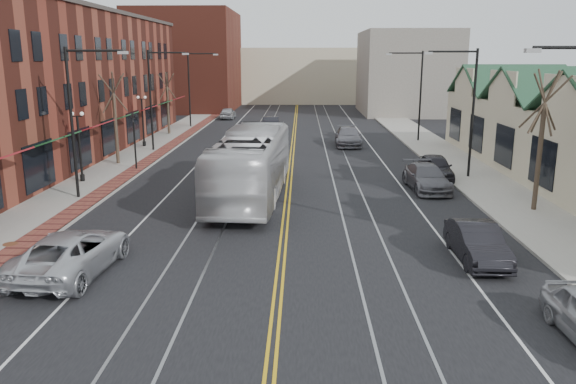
{
  "coord_description": "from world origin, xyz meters",
  "views": [
    {
      "loc": [
        0.75,
        -13.61,
        7.66
      ],
      "look_at": [
        0.18,
        9.76,
        2.0
      ],
      "focal_mm": 35.0,
      "sensor_mm": 36.0,
      "label": 1
    }
  ],
  "objects_px": {
    "parked_suv": "(72,252)",
    "parked_car_b": "(477,243)",
    "transit_bus": "(251,164)",
    "parked_car_d": "(435,167)",
    "parked_car_c": "(427,177)"
  },
  "relations": [
    {
      "from": "parked_suv",
      "to": "parked_car_b",
      "type": "distance_m",
      "value": 15.09
    },
    {
      "from": "transit_bus",
      "to": "parked_car_d",
      "type": "height_order",
      "value": "transit_bus"
    },
    {
      "from": "parked_suv",
      "to": "transit_bus",
      "type": "bearing_deg",
      "value": -111.0
    },
    {
      "from": "parked_suv",
      "to": "parked_car_c",
      "type": "height_order",
      "value": "parked_suv"
    },
    {
      "from": "transit_bus",
      "to": "parked_car_c",
      "type": "xyz_separation_m",
      "value": [
        10.11,
        2.06,
        -1.12
      ]
    },
    {
      "from": "transit_bus",
      "to": "parked_car_b",
      "type": "bearing_deg",
      "value": 137.12
    },
    {
      "from": "transit_bus",
      "to": "parked_car_b",
      "type": "height_order",
      "value": "transit_bus"
    },
    {
      "from": "parked_car_c",
      "to": "parked_car_d",
      "type": "height_order",
      "value": "parked_car_d"
    },
    {
      "from": "parked_car_b",
      "to": "parked_car_c",
      "type": "height_order",
      "value": "parked_car_c"
    },
    {
      "from": "parked_car_b",
      "to": "parked_car_d",
      "type": "bearing_deg",
      "value": 83.15
    },
    {
      "from": "transit_bus",
      "to": "parked_suv",
      "type": "distance_m",
      "value": 12.7
    },
    {
      "from": "parked_suv",
      "to": "parked_car_c",
      "type": "distance_m",
      "value": 20.61
    },
    {
      "from": "parked_suv",
      "to": "parked_car_b",
      "type": "xyz_separation_m",
      "value": [
        15.0,
        1.63,
        -0.07
      ]
    },
    {
      "from": "parked_car_b",
      "to": "transit_bus",
      "type": "bearing_deg",
      "value": 134.3
    },
    {
      "from": "transit_bus",
      "to": "parked_car_b",
      "type": "relative_size",
      "value": 3.04
    }
  ]
}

